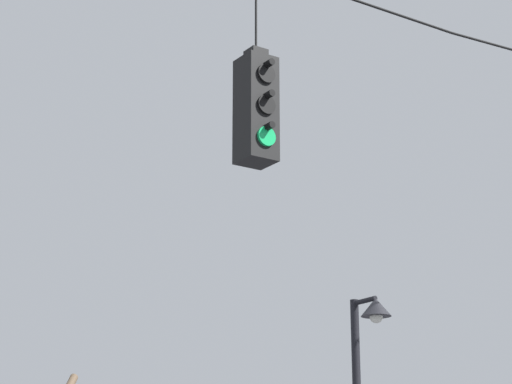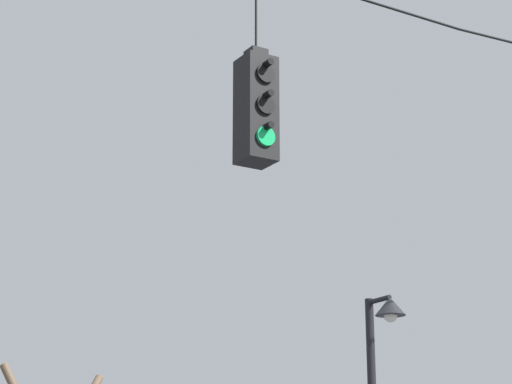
# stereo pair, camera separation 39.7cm
# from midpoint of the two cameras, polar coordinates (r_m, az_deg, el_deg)

# --- Properties ---
(traffic_light_over_intersection) EXTENTS (0.34, 0.46, 2.20)m
(traffic_light_over_intersection) POSITION_cam_midpoint_polar(r_m,az_deg,el_deg) (9.97, -1.12, 4.82)
(traffic_light_over_intersection) COLOR black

